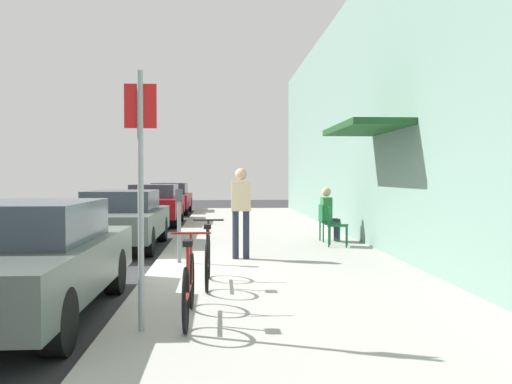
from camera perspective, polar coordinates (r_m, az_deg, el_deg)
The scene contains 15 objects.
ground_plane at distance 9.26m, azimuth -11.13°, elevation -8.79°, with size 60.00×60.00×0.00m, color #2D2D30.
sidewalk_slab at distance 11.20m, azimuth 1.82°, elevation -6.64°, with size 4.50×32.00×0.12m, color #9E9B93.
building_facade at distance 11.65m, azimuth 13.79°, elevation 8.82°, with size 1.40×32.00×6.28m.
parked_car_0 at distance 7.07m, azimuth -22.71°, elevation -6.29°, with size 1.80×4.40×1.37m.
parked_car_1 at distance 13.21m, azimuth -13.65°, elevation -2.63°, with size 1.80×4.40×1.34m.
parked_car_2 at distance 19.45m, azimuth -10.40°, elevation -1.18°, with size 1.80×4.40×1.39m.
parked_car_3 at distance 25.19m, azimuth -8.85°, elevation -0.58°, with size 1.80×4.40×1.37m.
parking_meter at distance 10.03m, azimuth -7.90°, elevation -2.87°, with size 0.12×0.10×1.32m.
street_sign at distance 5.65m, azimuth -11.76°, elevation 1.28°, with size 0.32×0.06×2.60m.
bicycle_0 at distance 6.11m, azimuth -6.91°, elevation -9.62°, with size 0.46×1.71×0.90m.
bicycle_1 at distance 7.99m, azimuth -4.97°, elevation -6.95°, with size 0.46×1.71×0.90m.
cafe_chair_0 at distance 12.41m, azimuth 8.05°, elevation -3.23°, with size 0.54×0.54×0.87m.
cafe_chair_1 at distance 13.33m, azimuth 7.22°, elevation -2.89°, with size 0.45×0.45×0.87m.
seated_patron_1 at distance 13.33m, azimuth 7.47°, elevation -2.06°, with size 0.43×0.37×1.29m.
pedestrian_standing at distance 10.40m, azimuth -1.57°, elevation -1.41°, with size 0.36×0.22×1.70m.
Camera 1 is at (1.20, -9.03, 1.67)m, focal length 38.97 mm.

